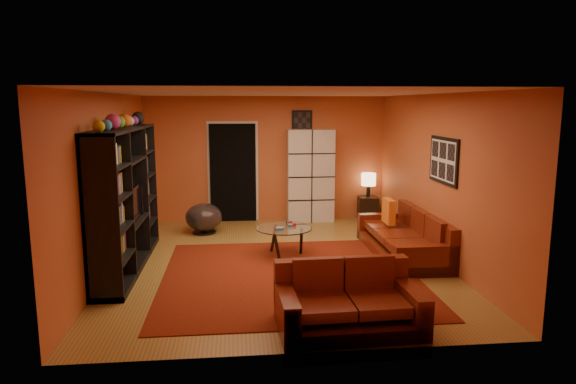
{
  "coord_description": "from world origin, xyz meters",
  "views": [
    {
      "loc": [
        -0.64,
        -7.7,
        2.44
      ],
      "look_at": [
        0.16,
        0.1,
        1.09
      ],
      "focal_mm": 32.0,
      "sensor_mm": 36.0,
      "label": 1
    }
  ],
  "objects": [
    {
      "name": "wall_right",
      "position": [
        2.5,
        0.0,
        1.3
      ],
      "size": [
        0.0,
        6.0,
        6.0
      ],
      "primitive_type": "plane",
      "rotation": [
        1.57,
        0.0,
        -1.57
      ],
      "color": "#B85128",
      "rests_on": "floor"
    },
    {
      "name": "loveseat",
      "position": [
        0.56,
        -2.42,
        0.28
      ],
      "size": [
        1.58,
        0.98,
        0.85
      ],
      "rotation": [
        0.0,
        0.0,
        1.6
      ],
      "color": "#54160B",
      "rests_on": "rug"
    },
    {
      "name": "throw_pillow",
      "position": [
        1.95,
        0.66,
        0.63
      ],
      "size": [
        0.12,
        0.42,
        0.42
      ],
      "primitive_type": "cube",
      "color": "orange",
      "rests_on": "sofa"
    },
    {
      "name": "entertainment_unit",
      "position": [
        -2.27,
        0.0,
        1.05
      ],
      "size": [
        0.45,
        3.0,
        2.1
      ],
      "primitive_type": "cube",
      "color": "black",
      "rests_on": "floor"
    },
    {
      "name": "wall_front",
      "position": [
        0.0,
        -3.0,
        1.3
      ],
      "size": [
        6.0,
        0.0,
        6.0
      ],
      "primitive_type": "plane",
      "rotation": [
        -1.57,
        0.0,
        0.0
      ],
      "color": "#B85128",
      "rests_on": "floor"
    },
    {
      "name": "wall_art_right",
      "position": [
        2.48,
        -0.3,
        1.6
      ],
      "size": [
        0.03,
        1.0,
        0.7
      ],
      "primitive_type": "cube",
      "color": "black",
      "rests_on": "wall_right"
    },
    {
      "name": "wall_art_back",
      "position": [
        0.75,
        2.98,
        2.05
      ],
      "size": [
        0.42,
        0.03,
        0.52
      ],
      "primitive_type": "cube",
      "color": "black",
      "rests_on": "wall_back"
    },
    {
      "name": "wall_back",
      "position": [
        0.0,
        3.0,
        1.3
      ],
      "size": [
        6.0,
        0.0,
        6.0
      ],
      "primitive_type": "plane",
      "rotation": [
        1.57,
        0.0,
        0.0
      ],
      "color": "#B85128",
      "rests_on": "floor"
    },
    {
      "name": "tv",
      "position": [
        -2.23,
        0.02,
        0.97
      ],
      "size": [
        0.88,
        0.12,
        0.51
      ],
      "primitive_type": "imported",
      "rotation": [
        0.0,
        0.0,
        1.57
      ],
      "color": "black",
      "rests_on": "entertainment_unit"
    },
    {
      "name": "table_lamp",
      "position": [
        2.14,
        2.75,
        0.86
      ],
      "size": [
        0.3,
        0.3,
        0.5
      ],
      "color": "black",
      "rests_on": "side_table"
    },
    {
      "name": "coffee_table",
      "position": [
        0.12,
        0.33,
        0.42
      ],
      "size": [
        0.92,
        0.92,
        0.46
      ],
      "rotation": [
        0.0,
        0.0,
        0.03
      ],
      "color": "silver",
      "rests_on": "floor"
    },
    {
      "name": "side_table",
      "position": [
        2.14,
        2.75,
        0.25
      ],
      "size": [
        0.43,
        0.43,
        0.5
      ],
      "primitive_type": "cube",
      "rotation": [
        0.0,
        0.0,
        -0.08
      ],
      "color": "black",
      "rests_on": "floor"
    },
    {
      "name": "sofa",
      "position": [
        2.14,
        0.17,
        0.28
      ],
      "size": [
        0.96,
        2.33,
        0.85
      ],
      "rotation": [
        0.0,
        0.0,
        -0.0
      ],
      "color": "#54160B",
      "rests_on": "rug"
    },
    {
      "name": "ceiling",
      "position": [
        0.0,
        0.0,
        2.6
      ],
      "size": [
        6.0,
        6.0,
        0.0
      ],
      "primitive_type": "plane",
      "rotation": [
        3.14,
        0.0,
        0.0
      ],
      "color": "white",
      "rests_on": "wall_back"
    },
    {
      "name": "storage_cabinet",
      "position": [
        0.91,
        2.8,
        0.96
      ],
      "size": [
        0.97,
        0.44,
        1.92
      ],
      "primitive_type": "cube",
      "rotation": [
        0.0,
        0.0,
        -0.01
      ],
      "color": "silver",
      "rests_on": "floor"
    },
    {
      "name": "wall_left",
      "position": [
        -2.5,
        0.0,
        1.3
      ],
      "size": [
        0.0,
        6.0,
        6.0
      ],
      "primitive_type": "plane",
      "rotation": [
        1.57,
        0.0,
        1.57
      ],
      "color": "#B85128",
      "rests_on": "floor"
    },
    {
      "name": "rug",
      "position": [
        0.1,
        -0.7,
        0.01
      ],
      "size": [
        3.6,
        3.6,
        0.01
      ],
      "primitive_type": "cube",
      "color": "#501309",
      "rests_on": "floor"
    },
    {
      "name": "doorway",
      "position": [
        -0.7,
        2.96,
        1.02
      ],
      "size": [
        0.95,
        0.1,
        2.04
      ],
      "primitive_type": "cube",
      "color": "black",
      "rests_on": "floor"
    },
    {
      "name": "bowl_chair",
      "position": [
        -1.26,
        1.95,
        0.31
      ],
      "size": [
        0.7,
        0.7,
        0.57
      ],
      "color": "black",
      "rests_on": "floor"
    },
    {
      "name": "floor",
      "position": [
        0.0,
        0.0,
        0.0
      ],
      "size": [
        6.0,
        6.0,
        0.0
      ],
      "primitive_type": "plane",
      "color": "brown",
      "rests_on": "ground"
    }
  ]
}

